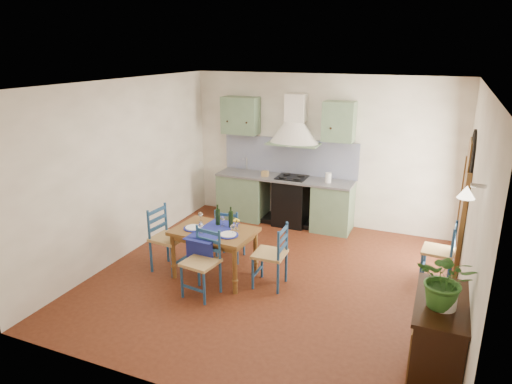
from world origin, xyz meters
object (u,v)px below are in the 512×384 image
chair_near (202,262)px  potted_plant (446,280)px  dining_table (214,235)px  sideboard (437,339)px

chair_near → potted_plant: bearing=-14.0°
dining_table → sideboard: bearing=-20.5°
sideboard → potted_plant: potted_plant is taller
dining_table → potted_plant: size_ratio=2.13×
dining_table → chair_near: (0.08, -0.52, -0.17)m
dining_table → sideboard: size_ratio=1.14×
sideboard → potted_plant: size_ratio=1.86×
chair_near → sideboard: 3.05m
chair_near → potted_plant: (2.99, -0.75, 0.74)m
chair_near → potted_plant: potted_plant is taller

